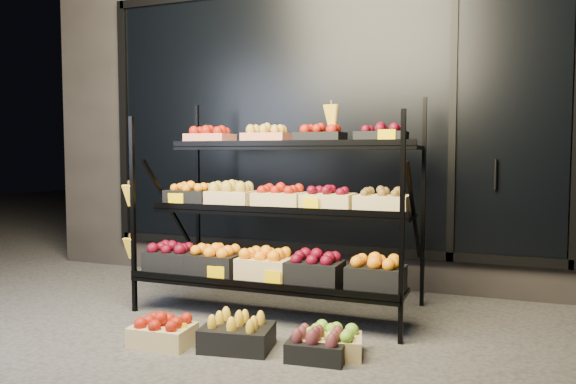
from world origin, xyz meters
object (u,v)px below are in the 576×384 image
at_px(floor_crate_midleft, 237,333).
at_px(floor_crate_midright, 333,341).
at_px(floor_crate_left, 163,331).
at_px(display_rack, 276,210).

distance_m(floor_crate_midleft, floor_crate_midright, 0.60).
distance_m(floor_crate_left, floor_crate_midright, 1.09).
bearing_deg(floor_crate_left, floor_crate_midright, 7.72).
height_order(display_rack, floor_crate_midleft, display_rack).
bearing_deg(floor_crate_left, display_rack, 65.67).
xyz_separation_m(display_rack, floor_crate_midright, (0.69, -0.77, -0.70)).
distance_m(display_rack, floor_crate_left, 1.27).
bearing_deg(display_rack, floor_crate_left, -110.56).
bearing_deg(display_rack, floor_crate_midright, -48.22).
xyz_separation_m(display_rack, floor_crate_midleft, (0.10, -0.88, -0.69)).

